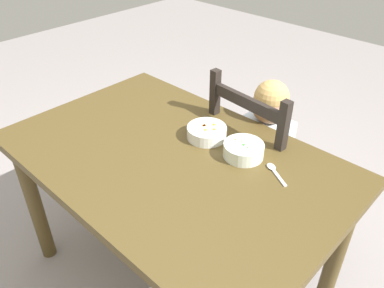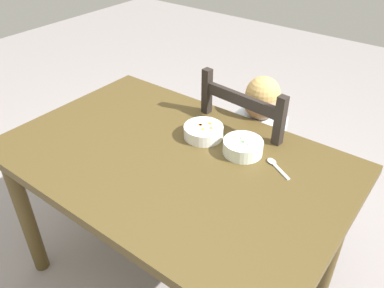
{
  "view_description": "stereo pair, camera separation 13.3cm",
  "coord_description": "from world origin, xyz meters",
  "px_view_note": "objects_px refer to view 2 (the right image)",
  "views": [
    {
      "loc": [
        0.9,
        -0.83,
        1.65
      ],
      "look_at": [
        0.06,
        0.06,
        0.81
      ],
      "focal_mm": 36.07,
      "sensor_mm": 36.0,
      "label": 1
    },
    {
      "loc": [
        0.8,
        -0.92,
        1.65
      ],
      "look_at": [
        0.06,
        0.06,
        0.81
      ],
      "focal_mm": 36.07,
      "sensor_mm": 36.0,
      "label": 2
    }
  ],
  "objects_px": {
    "child_figure": "(255,141)",
    "spoon": "(275,164)",
    "bowl_of_peas": "(243,147)",
    "bowl_of_carrots": "(203,131)",
    "dining_chair": "(251,168)",
    "dining_table": "(173,177)"
  },
  "relations": [
    {
      "from": "child_figure",
      "to": "spoon",
      "type": "height_order",
      "value": "child_figure"
    },
    {
      "from": "bowl_of_peas",
      "to": "bowl_of_carrots",
      "type": "xyz_separation_m",
      "value": [
        -0.19,
        0.0,
        -0.0
      ]
    },
    {
      "from": "child_figure",
      "to": "bowl_of_peas",
      "type": "distance_m",
      "value": 0.35
    },
    {
      "from": "dining_chair",
      "to": "bowl_of_peas",
      "type": "bearing_deg",
      "value": -71.25
    },
    {
      "from": "dining_chair",
      "to": "bowl_of_carrots",
      "type": "bearing_deg",
      "value": -107.0
    },
    {
      "from": "dining_chair",
      "to": "bowl_of_carrots",
      "type": "height_order",
      "value": "dining_chair"
    },
    {
      "from": "child_figure",
      "to": "dining_table",
      "type": "bearing_deg",
      "value": -103.18
    },
    {
      "from": "dining_chair",
      "to": "child_figure",
      "type": "distance_m",
      "value": 0.17
    },
    {
      "from": "child_figure",
      "to": "bowl_of_carrots",
      "type": "height_order",
      "value": "child_figure"
    },
    {
      "from": "bowl_of_peas",
      "to": "bowl_of_carrots",
      "type": "relative_size",
      "value": 0.95
    },
    {
      "from": "dining_table",
      "to": "spoon",
      "type": "distance_m",
      "value": 0.41
    },
    {
      "from": "bowl_of_carrots",
      "to": "dining_table",
      "type": "bearing_deg",
      "value": -95.18
    },
    {
      "from": "dining_table",
      "to": "bowl_of_carrots",
      "type": "relative_size",
      "value": 8.2
    },
    {
      "from": "dining_table",
      "to": "bowl_of_carrots",
      "type": "bearing_deg",
      "value": 84.82
    },
    {
      "from": "dining_table",
      "to": "spoon",
      "type": "relative_size",
      "value": 10.5
    },
    {
      "from": "dining_chair",
      "to": "bowl_of_peas",
      "type": "xyz_separation_m",
      "value": [
        0.1,
        -0.3,
        0.34
      ]
    },
    {
      "from": "child_figure",
      "to": "bowl_of_carrots",
      "type": "relative_size",
      "value": 5.7
    },
    {
      "from": "bowl_of_carrots",
      "to": "bowl_of_peas",
      "type": "bearing_deg",
      "value": -0.01
    },
    {
      "from": "child_figure",
      "to": "bowl_of_carrots",
      "type": "xyz_separation_m",
      "value": [
        -0.1,
        -0.29,
        0.17
      ]
    },
    {
      "from": "child_figure",
      "to": "bowl_of_peas",
      "type": "height_order",
      "value": "child_figure"
    },
    {
      "from": "bowl_of_carrots",
      "to": "spoon",
      "type": "xyz_separation_m",
      "value": [
        0.33,
        0.0,
        -0.02
      ]
    },
    {
      "from": "spoon",
      "to": "bowl_of_carrots",
      "type": "bearing_deg",
      "value": -179.47
    }
  ]
}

